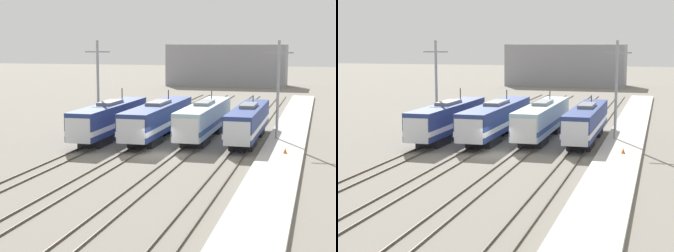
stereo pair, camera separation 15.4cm
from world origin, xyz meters
TOP-DOWN VIEW (x-y plane):
  - ground_plane at (0.00, 0.00)m, footprint 400.00×400.00m
  - rail_pair_far_left at (-7.41, 0.00)m, footprint 1.50×120.00m
  - rail_pair_center_left at (-2.47, 0.00)m, footprint 1.51×120.00m
  - rail_pair_center_right at (2.47, 0.00)m, footprint 1.51×120.00m
  - rail_pair_far_right at (7.41, 0.00)m, footprint 1.50×120.00m
  - locomotive_far_left at (-7.41, 6.79)m, footprint 2.84×17.28m
  - locomotive_center_left at (-2.47, 8.62)m, footprint 3.13×18.92m
  - locomotive_center_right at (2.47, 9.85)m, footprint 2.88×18.11m
  - locomotive_far_right at (7.41, 9.19)m, footprint 2.79×16.98m
  - catenary_tower_left at (-9.93, 9.94)m, footprint 2.96×0.29m
  - catenary_tower_right at (10.41, 9.94)m, footprint 2.96×0.29m
  - platform at (11.48, 0.00)m, footprint 4.00×120.00m
  - traffic_cone at (11.83, 1.94)m, footprint 0.36×0.36m
  - depot_building at (-7.63, 85.95)m, footprint 28.27×10.65m

SIDE VIEW (x-z plane):
  - ground_plane at x=0.00m, z-range 0.00..0.00m
  - rail_pair_far_left at x=-7.41m, z-range 0.00..0.15m
  - rail_pair_center_left at x=-2.47m, z-range 0.00..0.15m
  - rail_pair_center_right at x=2.47m, z-range 0.00..0.15m
  - rail_pair_far_right at x=7.41m, z-range 0.00..0.15m
  - platform at x=11.48m, z-range 0.00..0.39m
  - traffic_cone at x=11.83m, z-range 0.39..0.88m
  - locomotive_far_right at x=7.41m, z-range -0.22..4.39m
  - locomotive_center_left at x=-2.47m, z-range -0.39..4.62m
  - locomotive_center_right at x=2.47m, z-range -0.33..4.58m
  - locomotive_far_left at x=-7.41m, z-range -0.49..4.78m
  - depot_building at x=-7.63m, z-range 0.00..9.99m
  - catenary_tower_left at x=-9.93m, z-range 0.31..11.05m
  - catenary_tower_right at x=10.41m, z-range 0.31..11.05m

